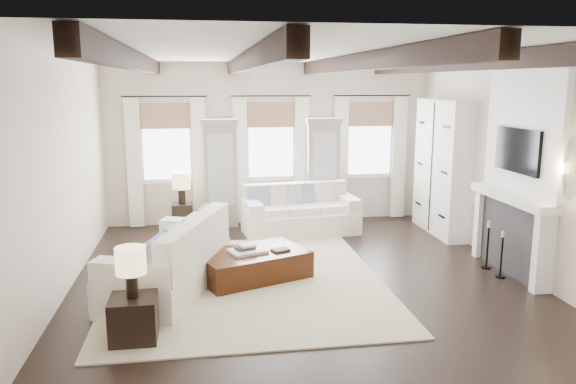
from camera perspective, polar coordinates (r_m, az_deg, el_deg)
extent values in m
plane|color=black|center=(8.08, 1.66, -9.32)|extent=(7.50, 7.50, 0.00)
cube|color=beige|center=(11.34, -1.79, 4.95)|extent=(6.50, 0.04, 3.20)
cube|color=beige|center=(4.13, 11.46, -6.31)|extent=(6.50, 0.04, 3.20)
cube|color=beige|center=(7.76, -22.58, 1.21)|extent=(0.04, 7.50, 3.20)
cube|color=beige|center=(8.86, 22.87, 2.33)|extent=(0.04, 7.50, 3.20)
cube|color=white|center=(7.58, 1.80, 13.98)|extent=(6.50, 7.50, 0.04)
cube|color=black|center=(7.48, -15.42, 12.72)|extent=(0.16, 7.40, 0.22)
cube|color=black|center=(7.47, -4.01, 13.08)|extent=(0.16, 7.40, 0.22)
cube|color=black|center=(7.75, 7.40, 12.95)|extent=(0.16, 7.40, 0.22)
cube|color=black|center=(8.27, 17.32, 12.43)|extent=(0.16, 7.40, 0.22)
cube|color=white|center=(11.24, -12.24, 4.90)|extent=(0.90, 0.03, 1.45)
cube|color=#956B50|center=(11.13, -12.37, 7.58)|extent=(0.94, 0.04, 0.50)
cube|color=white|center=(11.24, -15.35, 2.80)|extent=(0.28, 0.08, 2.50)
cube|color=white|center=(11.17, -9.01, 3.01)|extent=(0.28, 0.08, 2.50)
cylinder|color=black|center=(11.07, -12.47, 9.47)|extent=(1.60, 0.02, 0.02)
cube|color=white|center=(11.31, -1.78, 5.18)|extent=(0.90, 0.03, 1.45)
cube|color=#956B50|center=(11.21, -1.75, 7.85)|extent=(0.94, 0.04, 0.50)
cube|color=white|center=(11.19, -4.85, 3.13)|extent=(0.28, 0.08, 2.50)
cube|color=white|center=(11.35, 1.41, 3.27)|extent=(0.28, 0.08, 2.50)
cylinder|color=black|center=(11.14, -1.73, 9.73)|extent=(1.60, 0.02, 0.02)
cube|color=white|center=(11.74, 8.24, 5.29)|extent=(0.90, 0.03, 1.45)
cube|color=#956B50|center=(11.64, 8.40, 7.86)|extent=(0.94, 0.04, 0.50)
cube|color=white|center=(11.52, 5.38, 3.35)|extent=(0.28, 0.08, 2.50)
cube|color=white|center=(11.89, 11.19, 3.42)|extent=(0.28, 0.08, 2.50)
cylinder|color=black|center=(11.58, 8.53, 9.67)|extent=(1.60, 0.02, 0.02)
cube|color=#9E958C|center=(11.13, -6.88, 1.63)|extent=(0.64, 0.38, 2.00)
cube|color=#B2B7BA|center=(10.90, -6.86, 2.24)|extent=(0.48, 0.02, 1.40)
cube|color=#9E958C|center=(11.00, -7.01, 7.08)|extent=(0.70, 0.42, 0.12)
cube|color=#9E958C|center=(11.38, 3.49, 1.90)|extent=(0.64, 0.38, 2.00)
cube|color=#B2B7BA|center=(11.17, 3.72, 2.50)|extent=(0.48, 0.02, 1.40)
cube|color=#9E958C|center=(11.26, 3.56, 7.24)|extent=(0.70, 0.42, 0.12)
cube|color=#252527|center=(9.02, 21.88, -4.28)|extent=(0.18, 1.50, 1.10)
cube|color=black|center=(9.04, 21.65, -5.21)|extent=(0.10, 0.90, 0.70)
cube|color=white|center=(8.34, 24.51, -5.72)|extent=(0.26, 0.14, 1.10)
cube|color=white|center=(9.69, 19.22, -3.06)|extent=(0.26, 0.14, 1.10)
cube|color=white|center=(8.85, 21.78, -0.50)|extent=(0.32, 1.90, 0.12)
cube|color=white|center=(8.78, 22.84, 5.55)|extent=(0.10, 1.90, 1.80)
cube|color=black|center=(8.77, 22.33, 3.93)|extent=(0.07, 1.10, 0.64)
cylinder|color=#FFD899|center=(7.92, 26.30, 2.20)|extent=(0.10, 0.10, 0.14)
cube|color=silver|center=(10.87, 15.36, 2.42)|extent=(0.40, 1.70, 2.50)
cube|color=black|center=(10.79, 14.35, 2.41)|extent=(0.01, 0.02, 2.40)
cube|color=beige|center=(8.14, -4.24, -9.10)|extent=(3.84, 4.30, 0.02)
cube|color=white|center=(10.64, 1.28, -3.12)|extent=(2.21, 1.18, 0.40)
cube|color=white|center=(10.89, 0.75, -0.34)|extent=(2.03, 0.43, 0.51)
cube|color=white|center=(10.35, -3.66, -1.65)|extent=(0.36, 0.93, 0.26)
cube|color=white|center=(10.86, 6.01, -1.08)|extent=(0.36, 0.93, 0.26)
cube|color=white|center=(10.39, -1.74, -1.93)|extent=(0.63, 0.66, 0.14)
cube|color=white|center=(10.53, 1.37, -1.74)|extent=(0.63, 0.66, 0.14)
cube|color=white|center=(10.71, 4.38, -1.56)|extent=(0.63, 0.66, 0.14)
cube|color=#6882AA|center=(10.54, -2.96, -0.56)|extent=(0.44, 0.26, 0.44)
cube|color=silver|center=(10.61, -1.36, -0.48)|extent=(0.44, 0.26, 0.44)
cube|color=beige|center=(10.68, 0.22, -0.39)|extent=(0.44, 0.26, 0.44)
cube|color=#6882AA|center=(10.76, 1.78, -0.31)|extent=(0.44, 0.26, 0.44)
cube|color=silver|center=(10.85, 3.31, -0.23)|extent=(0.44, 0.26, 0.44)
cube|color=beige|center=(10.95, 4.82, -0.15)|extent=(0.44, 0.26, 0.44)
cube|color=white|center=(7.97, -12.04, -8.14)|extent=(1.79, 2.57, 0.45)
cube|color=white|center=(7.68, -9.37, -4.86)|extent=(0.99, 2.19, 0.56)
cube|color=white|center=(8.78, -9.55, -3.73)|extent=(1.05, 0.61, 0.29)
cube|color=white|center=(6.97, -15.45, -7.93)|extent=(1.05, 0.61, 0.29)
cube|color=white|center=(8.48, -10.78, -4.79)|extent=(0.84, 0.82, 0.16)
cube|color=white|center=(7.90, -12.51, -6.03)|extent=(0.84, 0.82, 0.16)
cube|color=white|center=(7.34, -14.51, -7.47)|extent=(0.84, 0.82, 0.16)
cube|color=#6882AA|center=(8.49, -8.65, -3.04)|extent=(0.39, 0.52, 0.49)
cube|color=silver|center=(7.99, -9.98, -4.00)|extent=(0.39, 0.52, 0.49)
cube|color=beige|center=(7.49, -11.49, -5.08)|extent=(0.39, 0.52, 0.49)
cube|color=#6882AA|center=(6.99, -13.22, -6.32)|extent=(0.39, 0.52, 0.49)
cube|color=black|center=(8.27, -3.66, -7.38)|extent=(1.77, 1.45, 0.40)
cube|color=white|center=(8.17, -4.14, -6.00)|extent=(0.61, 0.54, 0.04)
cube|color=#262628|center=(8.18, -4.38, -5.67)|extent=(0.32, 0.28, 0.04)
cube|color=beige|center=(8.17, -4.16, -5.44)|extent=(0.27, 0.24, 0.03)
cube|color=#262628|center=(8.21, -0.77, -5.90)|extent=(0.29, 0.26, 0.03)
cube|color=black|center=(6.56, -15.39, -12.34)|extent=(0.51, 0.51, 0.51)
cylinder|color=black|center=(6.42, -15.57, -9.14)|extent=(0.13, 0.13, 0.28)
cylinder|color=#F9D89E|center=(6.33, -15.71, -6.71)|extent=(0.33, 0.33, 0.29)
cube|color=black|center=(10.80, -10.64, -2.64)|extent=(0.38, 0.38, 0.57)
cylinder|color=black|center=(10.71, -10.73, -0.41)|extent=(0.13, 0.13, 0.29)
cylinder|color=#F9D89E|center=(10.65, -10.78, 1.14)|extent=(0.34, 0.34, 0.31)
cylinder|color=black|center=(8.91, 20.73, -8.03)|extent=(0.14, 0.14, 0.02)
cylinder|color=black|center=(8.82, 20.87, -6.17)|extent=(0.03, 0.03, 0.62)
cylinder|color=beige|center=(8.72, 21.03, -4.00)|extent=(0.05, 0.05, 0.09)
cylinder|color=black|center=(9.24, 19.48, -7.24)|extent=(0.15, 0.15, 0.02)
cylinder|color=black|center=(9.15, 19.61, -5.34)|extent=(0.03, 0.03, 0.66)
cylinder|color=beige|center=(9.06, 19.77, -3.11)|extent=(0.06, 0.06, 0.09)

